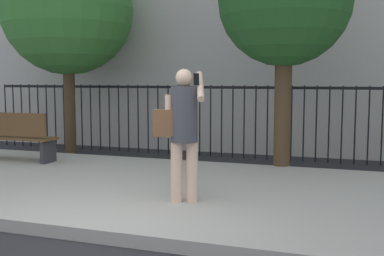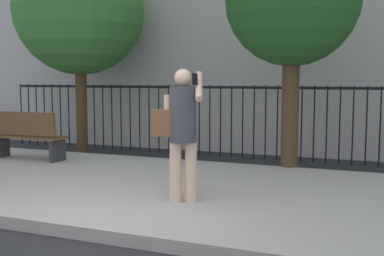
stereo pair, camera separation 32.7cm
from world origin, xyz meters
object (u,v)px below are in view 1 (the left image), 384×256
street_tree_near (285,1)px  pedestrian_on_phone (182,125)px  street_bench (15,136)px  street_tree_far (67,9)px

street_tree_near → pedestrian_on_phone: bearing=-104.9°
street_bench → street_tree_near: bearing=14.2°
pedestrian_on_phone → street_bench: pedestrian_on_phone is taller
street_bench → street_tree_far: size_ratio=0.34×
street_bench → street_tree_near: (4.93, 1.25, 2.46)m
pedestrian_on_phone → street_tree_far: street_tree_far is taller
pedestrian_on_phone → street_tree_far: size_ratio=0.36×
pedestrian_on_phone → street_tree_near: street_tree_near is taller
pedestrian_on_phone → street_tree_near: (0.81, 3.06, 1.97)m
street_tree_far → pedestrian_on_phone: bearing=-41.9°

